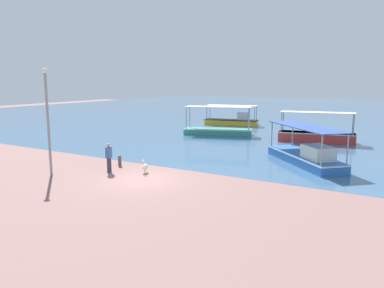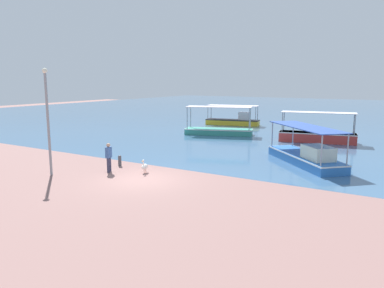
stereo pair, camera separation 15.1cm
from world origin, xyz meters
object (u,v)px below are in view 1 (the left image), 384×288
(fishing_boat_far_right, at_px, (218,129))
(mooring_bollard, at_px, (120,160))
(fishing_boat_near_right, at_px, (233,120))
(fisherman_standing, at_px, (109,157))
(lamp_post, at_px, (48,116))
(fishing_boat_center, at_px, (316,135))
(fishing_boat_outer, at_px, (307,155))
(pelican, at_px, (145,166))

(fishing_boat_far_right, bearing_deg, mooring_bollard, -86.68)
(fishing_boat_near_right, relative_size, mooring_bollard, 9.34)
(fishing_boat_near_right, relative_size, fisherman_standing, 3.76)
(fishing_boat_near_right, bearing_deg, fishing_boat_far_right, -75.58)
(lamp_post, xyz_separation_m, mooring_bollard, (1.76, 3.63, -2.91))
(lamp_post, bearing_deg, fishing_boat_center, 62.14)
(fishing_boat_center, xyz_separation_m, fishing_boat_outer, (1.43, -8.96, -0.00))
(pelican, distance_m, lamp_post, 5.90)
(lamp_post, distance_m, fisherman_standing, 3.93)
(fishing_boat_center, distance_m, fishing_boat_near_right, 13.44)
(fishing_boat_center, bearing_deg, pelican, -110.37)
(fishing_boat_center, height_order, pelican, fishing_boat_center)
(fishing_boat_outer, relative_size, fishing_boat_far_right, 0.94)
(fishing_boat_near_right, bearing_deg, fishing_boat_outer, -52.63)
(fishing_boat_near_right, height_order, pelican, fishing_boat_near_right)
(pelican, relative_size, fisherman_standing, 0.47)
(fishing_boat_outer, xyz_separation_m, fishing_boat_near_right, (-12.57, 16.47, -0.00))
(fishing_boat_near_right, bearing_deg, fishing_boat_center, -33.97)
(lamp_post, bearing_deg, fishing_boat_far_right, 87.26)
(fishing_boat_far_right, height_order, fishing_boat_near_right, fishing_boat_far_right)
(fishing_boat_center, relative_size, lamp_post, 1.10)
(fishing_boat_outer, distance_m, pelican, 10.08)
(pelican, bearing_deg, fisherman_standing, -152.55)
(fishing_boat_outer, height_order, pelican, fishing_boat_outer)
(fisherman_standing, bearing_deg, fishing_boat_near_right, 98.04)
(fishing_boat_center, bearing_deg, lamp_post, -117.86)
(fishing_boat_far_right, bearing_deg, fishing_boat_center, 2.17)
(fishing_boat_far_right, bearing_deg, fishing_boat_near_right, 104.42)
(pelican, height_order, mooring_bollard, pelican)
(fishing_boat_outer, distance_m, lamp_post, 15.43)
(pelican, bearing_deg, fishing_boat_near_right, 102.65)
(fishing_boat_near_right, height_order, lamp_post, lamp_post)
(fishing_boat_center, height_order, fisherman_standing, fishing_boat_center)
(pelican, bearing_deg, fishing_boat_center, 69.63)
(fisherman_standing, bearing_deg, fishing_boat_center, 65.37)
(fishing_boat_center, bearing_deg, fishing_boat_near_right, 146.03)
(fishing_boat_near_right, xyz_separation_m, mooring_bollard, (2.89, -22.83, -0.20))
(pelican, relative_size, lamp_post, 0.14)
(lamp_post, height_order, fisherman_standing, lamp_post)
(fishing_boat_outer, height_order, fishing_boat_far_right, fishing_boat_far_right)
(fishing_boat_center, relative_size, pelican, 8.00)
(fishing_boat_outer, relative_size, pelican, 7.80)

